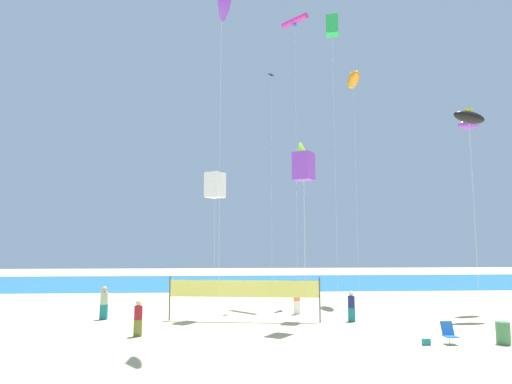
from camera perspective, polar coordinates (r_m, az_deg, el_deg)
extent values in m
plane|color=#D1BC89|center=(16.38, 7.77, -21.39)|extent=(120.00, 120.00, 0.00)
cube|color=#1E6B99|center=(48.75, 0.00, -11.61)|extent=(120.00, 20.00, 0.01)
cube|color=white|center=(27.05, 5.32, -14.72)|extent=(0.37, 0.22, 0.77)
cylinder|color=#EA7260|center=(26.96, 5.31, -13.23)|extent=(0.39, 0.39, 0.64)
sphere|color=tan|center=(26.92, 5.30, -12.25)|extent=(0.29, 0.29, 0.29)
cube|color=#19727A|center=(25.03, 12.30, -15.29)|extent=(0.35, 0.21, 0.73)
cylinder|color=navy|center=(24.94, 12.26, -13.77)|extent=(0.37, 0.37, 0.61)
sphere|color=beige|center=(24.89, 12.24, -12.76)|extent=(0.27, 0.27, 0.27)
cube|color=olive|center=(21.45, -15.09, -16.68)|extent=(0.35, 0.21, 0.74)
cylinder|color=maroon|center=(21.34, -15.03, -14.90)|extent=(0.37, 0.37, 0.61)
sphere|color=beige|center=(21.28, -14.99, -13.72)|extent=(0.27, 0.27, 0.27)
cube|color=#19727A|center=(26.49, -19.17, -14.50)|extent=(0.39, 0.24, 0.82)
cylinder|color=#99B28C|center=(26.40, -19.11, -12.89)|extent=(0.41, 0.41, 0.68)
sphere|color=tan|center=(26.35, -19.06, -11.82)|extent=(0.30, 0.30, 0.30)
cube|color=#1959B2|center=(20.85, 23.99, -16.78)|extent=(0.52, 0.48, 0.03)
cube|color=#1959B2|center=(21.06, 23.57, -15.92)|extent=(0.52, 0.23, 0.57)
cylinder|color=silver|center=(20.76, 24.20, -17.27)|extent=(0.03, 0.03, 0.32)
cylinder|color=silver|center=(21.01, 23.82, -17.15)|extent=(0.03, 0.03, 0.32)
cylinder|color=#3F7F4C|center=(21.85, 29.42, -15.65)|extent=(0.56, 0.56, 0.91)
cylinder|color=#4C4C51|center=(25.20, -11.15, -13.35)|extent=(0.08, 0.08, 2.40)
cylinder|color=#4C4C51|center=(24.39, 8.28, -13.63)|extent=(0.08, 0.08, 2.40)
cube|color=#EAE566|center=(24.40, -1.60, -12.44)|extent=(8.10, 1.14, 0.90)
cube|color=#19727A|center=(20.37, 21.23, -17.70)|extent=(0.33, 0.16, 0.26)
cylinder|color=silver|center=(31.96, 26.45, -2.65)|extent=(0.01, 0.01, 12.08)
ellipsoid|color=purple|center=(32.87, 25.90, 7.90)|extent=(2.18, 1.45, 1.05)
cube|color=white|center=(32.95, 25.87, 8.40)|extent=(0.40, 0.06, 0.50)
cylinder|color=silver|center=(22.67, 6.33, -6.88)|extent=(0.01, 0.01, 8.17)
cube|color=purple|center=(23.02, 6.20, 3.34)|extent=(1.27, 1.27, 1.46)
cylinder|color=silver|center=(25.70, -5.43, -7.51)|extent=(0.01, 0.01, 7.59)
cube|color=white|center=(25.93, -5.34, 0.90)|extent=(1.28, 1.28, 1.48)
cylinder|color=silver|center=(28.93, 10.23, 3.75)|extent=(0.01, 0.01, 18.73)
cube|color=green|center=(31.97, 9.86, 20.49)|extent=(0.99, 0.99, 1.29)
cylinder|color=silver|center=(33.93, 12.87, 0.62)|extent=(0.01, 0.01, 16.79)
ellipsoid|color=orange|center=(35.96, 12.51, 14.01)|extent=(0.98, 2.54, 1.18)
cube|color=yellow|center=(36.09, 12.50, 14.54)|extent=(0.48, 0.06, 0.60)
cylinder|color=silver|center=(20.10, -4.72, 3.80)|extent=(0.01, 0.01, 15.65)
cone|color=purple|center=(22.86, -4.51, 23.47)|extent=(0.97, 1.80, 1.77)
cylinder|color=silver|center=(30.45, 2.04, 0.68)|extent=(0.01, 0.01, 16.16)
pyramid|color=black|center=(32.51, 2.00, 15.03)|extent=(0.43, 0.42, 0.20)
cylinder|color=silver|center=(33.28, 5.24, 4.71)|extent=(0.01, 0.01, 21.49)
cylinder|color=#D833A5|center=(36.93, 5.05, 21.28)|extent=(1.92, 2.08, 0.46)
sphere|color=blue|center=(36.78, 5.05, 20.83)|extent=(0.28, 0.28, 0.28)
cylinder|color=silver|center=(30.31, 6.35, -4.65)|extent=(0.01, 0.01, 10.48)
cone|color=#8CD833|center=(30.94, 6.22, 5.09)|extent=(0.99, 1.56, 1.53)
cylinder|color=silver|center=(29.51, 26.53, -2.52)|extent=(0.01, 0.01, 11.93)
ellipsoid|color=black|center=(30.46, 25.94, 8.74)|extent=(2.22, 0.97, 1.02)
cube|color=yellow|center=(30.54, 25.91, 9.30)|extent=(0.41, 0.06, 0.52)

